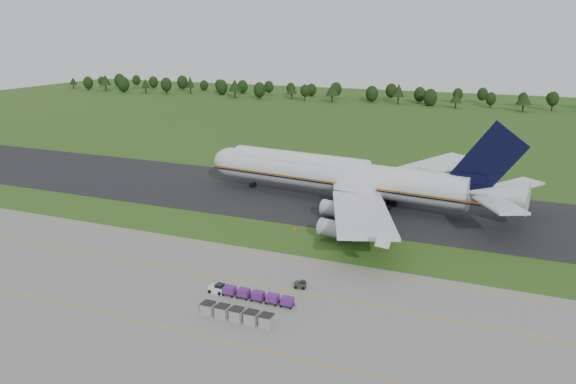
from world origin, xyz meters
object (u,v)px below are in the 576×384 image
at_px(edge_markers, 315,233).
at_px(utility_cart, 300,285).
at_px(uld_row, 237,314).
at_px(aircraft, 344,176).
at_px(baggage_train, 249,294).

bearing_deg(edge_markers, utility_cart, -75.52).
xyz_separation_m(utility_cart, uld_row, (-4.68, -13.54, 0.44)).
relative_size(aircraft, utility_cart, 42.00).
distance_m(utility_cart, uld_row, 14.33).
bearing_deg(uld_row, baggage_train, 101.54).
bearing_deg(uld_row, utility_cart, 70.93).
xyz_separation_m(baggage_train, uld_row, (1.38, -6.74, 0.12)).
relative_size(aircraft, uld_row, 7.15).
bearing_deg(edge_markers, uld_row, -87.39).
xyz_separation_m(uld_row, edge_markers, (-1.75, 38.45, -0.72)).
bearing_deg(utility_cart, edge_markers, 104.48).
height_order(aircraft, baggage_train, aircraft).
height_order(aircraft, uld_row, aircraft).
distance_m(aircraft, edge_markers, 25.23).
height_order(aircraft, utility_cart, aircraft).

